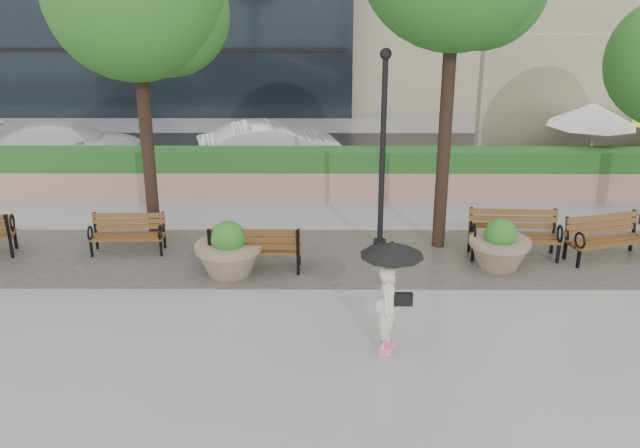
{
  "coord_description": "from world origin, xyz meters",
  "views": [
    {
      "loc": [
        -0.15,
        -11.16,
        6.12
      ],
      "look_at": [
        -0.21,
        2.12,
        1.1
      ],
      "focal_mm": 40.0,
      "sensor_mm": 36.0,
      "label": 1
    }
  ],
  "objects_px": {
    "car_right": "(271,146)",
    "planter_left": "(229,254)",
    "bench_1": "(128,242)",
    "planter_right": "(499,249)",
    "bench_4": "(606,247)",
    "lamppost": "(382,167)",
    "bench_2": "(256,257)",
    "pedestrian": "(390,286)",
    "car_left": "(68,144)",
    "bench_3": "(513,244)"
  },
  "relations": [
    {
      "from": "planter_left",
      "to": "planter_right",
      "type": "distance_m",
      "value": 5.59
    },
    {
      "from": "planter_left",
      "to": "car_left",
      "type": "relative_size",
      "value": 0.29
    },
    {
      "from": "bench_1",
      "to": "bench_4",
      "type": "relative_size",
      "value": 0.86
    },
    {
      "from": "planter_left",
      "to": "planter_right",
      "type": "height_order",
      "value": "planter_left"
    },
    {
      "from": "car_left",
      "to": "bench_4",
      "type": "bearing_deg",
      "value": -126.51
    },
    {
      "from": "bench_3",
      "to": "car_left",
      "type": "distance_m",
      "value": 13.97
    },
    {
      "from": "planter_left",
      "to": "planter_right",
      "type": "bearing_deg",
      "value": 3.88
    },
    {
      "from": "bench_2",
      "to": "bench_4",
      "type": "height_order",
      "value": "bench_2"
    },
    {
      "from": "planter_left",
      "to": "car_right",
      "type": "xyz_separation_m",
      "value": [
        0.34,
        7.63,
        0.27
      ]
    },
    {
      "from": "bench_1",
      "to": "bench_2",
      "type": "height_order",
      "value": "bench_2"
    },
    {
      "from": "bench_1",
      "to": "planter_left",
      "type": "distance_m",
      "value": 2.6
    },
    {
      "from": "car_left",
      "to": "bench_3",
      "type": "bearing_deg",
      "value": -129.89
    },
    {
      "from": "planter_left",
      "to": "car_right",
      "type": "distance_m",
      "value": 7.65
    },
    {
      "from": "bench_2",
      "to": "car_left",
      "type": "height_order",
      "value": "car_left"
    },
    {
      "from": "car_right",
      "to": "planter_left",
      "type": "bearing_deg",
      "value": 163.09
    },
    {
      "from": "lamppost",
      "to": "bench_2",
      "type": "bearing_deg",
      "value": -160.49
    },
    {
      "from": "bench_1",
      "to": "car_left",
      "type": "relative_size",
      "value": 0.34
    },
    {
      "from": "bench_2",
      "to": "lamppost",
      "type": "bearing_deg",
      "value": -159.87
    },
    {
      "from": "lamppost",
      "to": "car_right",
      "type": "height_order",
      "value": "lamppost"
    },
    {
      "from": "planter_right",
      "to": "lamppost",
      "type": "xyz_separation_m",
      "value": [
        -2.42,
        0.76,
        1.53
      ]
    },
    {
      "from": "car_right",
      "to": "bench_2",
      "type": "bearing_deg",
      "value": 167.08
    },
    {
      "from": "bench_3",
      "to": "lamppost",
      "type": "height_order",
      "value": "lamppost"
    },
    {
      "from": "bench_1",
      "to": "car_left",
      "type": "xyz_separation_m",
      "value": [
        -3.62,
        6.98,
        0.43
      ]
    },
    {
      "from": "bench_3",
      "to": "bench_4",
      "type": "bearing_deg",
      "value": 0.15
    },
    {
      "from": "planter_right",
      "to": "planter_left",
      "type": "bearing_deg",
      "value": -176.12
    },
    {
      "from": "bench_2",
      "to": "bench_4",
      "type": "bearing_deg",
      "value": -174.85
    },
    {
      "from": "bench_4",
      "to": "lamppost",
      "type": "relative_size",
      "value": 0.42
    },
    {
      "from": "bench_4",
      "to": "car_right",
      "type": "relative_size",
      "value": 0.43
    },
    {
      "from": "bench_2",
      "to": "pedestrian",
      "type": "bearing_deg",
      "value": 128.63
    },
    {
      "from": "bench_2",
      "to": "bench_3",
      "type": "relative_size",
      "value": 0.98
    },
    {
      "from": "bench_1",
      "to": "pedestrian",
      "type": "xyz_separation_m",
      "value": [
        5.33,
        -4.05,
        0.9
      ]
    },
    {
      "from": "bench_4",
      "to": "car_left",
      "type": "height_order",
      "value": "car_left"
    },
    {
      "from": "bench_4",
      "to": "car_right",
      "type": "distance_m",
      "value": 10.25
    },
    {
      "from": "bench_3",
      "to": "car_right",
      "type": "relative_size",
      "value": 0.44
    },
    {
      "from": "lamppost",
      "to": "car_left",
      "type": "bearing_deg",
      "value": 142.67
    },
    {
      "from": "bench_4",
      "to": "planter_left",
      "type": "distance_m",
      "value": 8.0
    },
    {
      "from": "bench_2",
      "to": "bench_4",
      "type": "xyz_separation_m",
      "value": [
        7.43,
        0.59,
        -0.02
      ]
    },
    {
      "from": "bench_3",
      "to": "lamppost",
      "type": "distance_m",
      "value": 3.3
    },
    {
      "from": "bench_3",
      "to": "lamppost",
      "type": "xyz_separation_m",
      "value": [
        -2.85,
        0.25,
        1.65
      ]
    },
    {
      "from": "bench_3",
      "to": "pedestrian",
      "type": "distance_m",
      "value": 4.95
    },
    {
      "from": "bench_3",
      "to": "car_right",
      "type": "bearing_deg",
      "value": 133.02
    },
    {
      "from": "bench_1",
      "to": "bench_2",
      "type": "relative_size",
      "value": 0.85
    },
    {
      "from": "planter_left",
      "to": "lamppost",
      "type": "xyz_separation_m",
      "value": [
        3.15,
        1.14,
        1.5
      ]
    },
    {
      "from": "planter_left",
      "to": "car_left",
      "type": "xyz_separation_m",
      "value": [
        -5.96,
        8.09,
        0.23
      ]
    },
    {
      "from": "bench_1",
      "to": "lamppost",
      "type": "relative_size",
      "value": 0.36
    },
    {
      "from": "bench_1",
      "to": "lamppost",
      "type": "height_order",
      "value": "lamppost"
    },
    {
      "from": "planter_left",
      "to": "pedestrian",
      "type": "distance_m",
      "value": 4.25
    },
    {
      "from": "planter_left",
      "to": "car_right",
      "type": "relative_size",
      "value": 0.31
    },
    {
      "from": "bench_1",
      "to": "car_right",
      "type": "height_order",
      "value": "car_right"
    },
    {
      "from": "planter_right",
      "to": "bench_2",
      "type": "bearing_deg",
      "value": -178.12
    }
  ]
}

